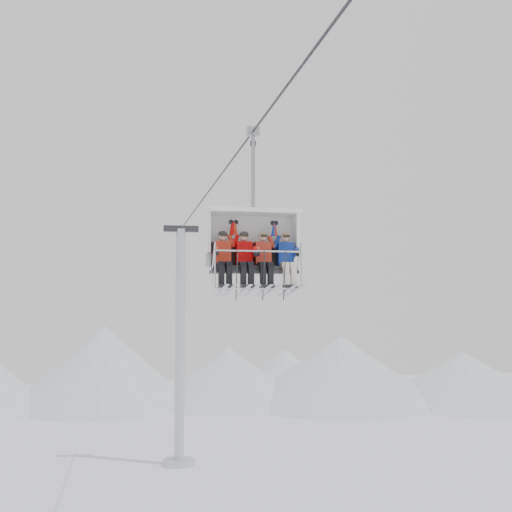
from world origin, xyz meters
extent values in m
cone|color=silver|center=(-5.00, 44.00, 3.50)|extent=(16.00, 16.00, 7.00)
cone|color=silver|center=(6.00, 43.00, 2.50)|extent=(14.00, 14.00, 5.00)
cone|color=silver|center=(16.00, 41.00, 3.00)|extent=(18.00, 18.00, 6.00)
cone|color=silver|center=(27.00, 39.00, 2.25)|extent=(16.00, 16.00, 4.50)
cone|color=silver|center=(12.00, 46.00, 2.25)|extent=(12.00, 12.00, 4.50)
cylinder|color=silver|center=(0.00, 22.00, 6.65)|extent=(0.56, 0.56, 13.30)
cylinder|color=silver|center=(0.00, 22.00, 0.15)|extent=(1.80, 1.80, 0.30)
cube|color=#2F2F34|center=(0.00, 22.00, 13.30)|extent=(2.00, 0.35, 0.35)
cylinder|color=#2F2F34|center=(0.00, 0.00, 13.30)|extent=(0.06, 50.00, 0.06)
cube|color=black|center=(0.00, 0.27, 9.95)|extent=(1.99, 0.55, 0.10)
cube|color=black|center=(0.00, 0.53, 10.29)|extent=(1.99, 0.10, 0.58)
cube|color=#2F2F34|center=(0.00, 0.27, 9.86)|extent=(2.08, 0.60, 0.08)
cube|color=white|center=(0.00, 0.75, 10.65)|extent=(2.22, 0.10, 1.32)
cube|color=white|center=(0.00, 0.35, 11.31)|extent=(2.22, 0.90, 0.10)
cylinder|color=silver|center=(0.00, -0.28, 10.32)|extent=(2.03, 0.04, 0.04)
cylinder|color=silver|center=(0.00, -0.35, 9.45)|extent=(2.03, 0.04, 0.04)
cylinder|color=#92949A|center=(0.00, 0.37, 12.31)|extent=(0.10, 0.10, 1.99)
cube|color=#92949A|center=(0.00, 0.37, 13.30)|extent=(0.30, 0.18, 0.22)
cube|color=red|center=(-0.75, 0.31, 10.31)|extent=(0.38, 0.25, 0.56)
sphere|color=tan|center=(-0.75, 0.27, 10.71)|extent=(0.21, 0.21, 0.21)
cube|color=black|center=(-0.84, -0.13, 9.77)|extent=(0.13, 0.15, 0.45)
cube|color=black|center=(-0.66, -0.13, 9.77)|extent=(0.13, 0.15, 0.45)
cube|color=#B4B6BE|center=(-0.84, -0.23, 9.41)|extent=(0.09, 1.69, 0.26)
cube|color=#B4B6BE|center=(-0.66, -0.23, 9.41)|extent=(0.09, 1.69, 0.26)
cube|color=#C50606|center=(-0.24, 0.31, 10.31)|extent=(0.38, 0.25, 0.56)
sphere|color=tan|center=(-0.24, 0.27, 10.71)|extent=(0.21, 0.21, 0.21)
cube|color=black|center=(-0.33, -0.13, 9.77)|extent=(0.13, 0.15, 0.45)
cube|color=black|center=(-0.15, -0.13, 9.77)|extent=(0.13, 0.15, 0.45)
cube|color=#B4B6BE|center=(-0.33, -0.23, 9.41)|extent=(0.09, 1.69, 0.26)
cube|color=#B4B6BE|center=(-0.15, -0.23, 9.41)|extent=(0.09, 1.69, 0.26)
cube|color=#B72F1F|center=(0.23, 0.31, 10.31)|extent=(0.38, 0.25, 0.56)
sphere|color=tan|center=(0.23, 0.27, 10.71)|extent=(0.21, 0.21, 0.21)
cube|color=black|center=(0.14, -0.13, 9.77)|extent=(0.13, 0.15, 0.45)
cube|color=black|center=(0.32, -0.13, 9.77)|extent=(0.13, 0.15, 0.45)
cube|color=#B4B6BE|center=(0.14, -0.23, 9.41)|extent=(0.09, 1.69, 0.26)
cube|color=#B4B6BE|center=(0.32, -0.23, 9.41)|extent=(0.09, 1.69, 0.26)
cube|color=navy|center=(0.78, 0.31, 10.31)|extent=(0.38, 0.25, 0.56)
sphere|color=tan|center=(0.78, 0.27, 10.71)|extent=(0.21, 0.21, 0.21)
cube|color=silver|center=(0.69, -0.13, 9.77)|extent=(0.13, 0.15, 0.45)
cube|color=silver|center=(0.87, -0.13, 9.77)|extent=(0.13, 0.15, 0.45)
cube|color=#B4B6BE|center=(0.69, -0.23, 9.41)|extent=(0.09, 1.69, 0.26)
cube|color=#B4B6BE|center=(0.87, -0.23, 9.41)|extent=(0.09, 1.69, 0.26)
camera|label=1|loc=(-2.95, -14.73, 9.17)|focal=45.00mm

